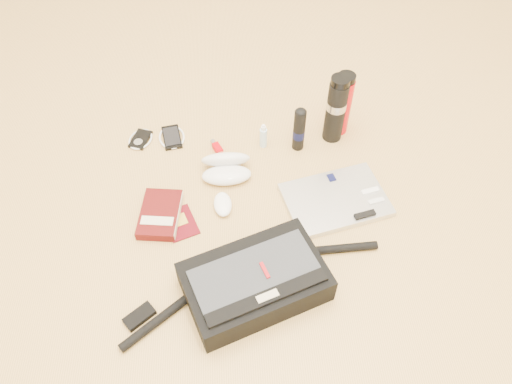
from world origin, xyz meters
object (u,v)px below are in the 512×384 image
messenger_bag (254,282)px  book (160,214)px  thermos_black (336,109)px  thermos_red (342,104)px  laptop (336,200)px

messenger_bag → book: (-0.31, 0.30, -0.04)m
messenger_bag → book: size_ratio=3.81×
thermos_black → thermos_red: 0.05m
messenger_bag → thermos_red: size_ratio=3.03×
messenger_bag → laptop: (0.31, 0.33, -0.04)m
thermos_black → thermos_red: bearing=50.1°
messenger_bag → thermos_black: thermos_black is taller
laptop → book: size_ratio=1.86×
laptop → thermos_red: thermos_red is taller
thermos_black → thermos_red: (0.03, 0.04, -0.01)m
book → thermos_black: size_ratio=0.74×
laptop → thermos_black: bearing=69.7°
messenger_bag → laptop: messenger_bag is taller
thermos_red → book: bearing=-150.1°
book → thermos_black: bearing=35.7°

